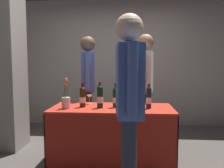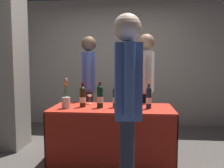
% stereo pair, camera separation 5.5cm
% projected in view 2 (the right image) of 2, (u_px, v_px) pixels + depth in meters
% --- Properties ---
extents(ground_plane, '(12.00, 12.00, 0.00)m').
position_uv_depth(ground_plane, '(112.00, 163.00, 3.07)').
color(ground_plane, '#514C47').
extents(back_partition, '(7.53, 0.12, 2.61)m').
position_uv_depth(back_partition, '(121.00, 63.00, 4.93)').
color(back_partition, '#9E998E').
rests_on(back_partition, ground_plane).
extents(concrete_pillar, '(0.51, 0.51, 2.95)m').
position_uv_depth(concrete_pillar, '(5.00, 52.00, 3.55)').
color(concrete_pillar, gray).
rests_on(concrete_pillar, ground_plane).
extents(tasting_table, '(1.55, 0.70, 0.75)m').
position_uv_depth(tasting_table, '(112.00, 125.00, 3.03)').
color(tasting_table, red).
rests_on(tasting_table, ground_plane).
extents(featured_wine_bottle, '(0.08, 0.08, 0.32)m').
position_uv_depth(featured_wine_bottle, '(126.00, 97.00, 2.95)').
color(featured_wine_bottle, black).
rests_on(featured_wine_bottle, tasting_table).
extents(display_bottle_0, '(0.08, 0.08, 0.32)m').
position_uv_depth(display_bottle_0, '(83.00, 97.00, 3.01)').
color(display_bottle_0, '#38230F').
rests_on(display_bottle_0, tasting_table).
extents(display_bottle_1, '(0.07, 0.07, 0.29)m').
position_uv_depth(display_bottle_1, '(137.00, 96.00, 3.15)').
color(display_bottle_1, '#192333').
rests_on(display_bottle_1, tasting_table).
extents(display_bottle_2, '(0.07, 0.07, 0.33)m').
position_uv_depth(display_bottle_2, '(149.00, 97.00, 2.90)').
color(display_bottle_2, '#192333').
rests_on(display_bottle_2, tasting_table).
extents(display_bottle_3, '(0.08, 0.08, 0.33)m').
position_uv_depth(display_bottle_3, '(100.00, 96.00, 2.95)').
color(display_bottle_3, black).
rests_on(display_bottle_3, tasting_table).
extents(display_bottle_4, '(0.08, 0.08, 0.31)m').
position_uv_depth(display_bottle_4, '(116.00, 97.00, 2.99)').
color(display_bottle_4, black).
rests_on(display_bottle_4, tasting_table).
extents(wine_glass_near_vendor, '(0.07, 0.07, 0.13)m').
position_uv_depth(wine_glass_near_vendor, '(90.00, 97.00, 3.24)').
color(wine_glass_near_vendor, silver).
rests_on(wine_glass_near_vendor, tasting_table).
extents(wine_glass_mid, '(0.07, 0.07, 0.13)m').
position_uv_depth(wine_glass_mid, '(134.00, 102.00, 2.85)').
color(wine_glass_mid, silver).
rests_on(wine_glass_mid, tasting_table).
extents(flower_vase, '(0.11, 0.11, 0.39)m').
position_uv_depth(flower_vase, '(66.00, 100.00, 2.92)').
color(flower_vase, silver).
rests_on(flower_vase, tasting_table).
extents(brochure_stand, '(0.16, 0.07, 0.13)m').
position_uv_depth(brochure_stand, '(128.00, 100.00, 3.19)').
color(brochure_stand, silver).
rests_on(brochure_stand, tasting_table).
extents(vendor_presenter, '(0.29, 0.63, 1.74)m').
position_uv_depth(vendor_presenter, '(146.00, 80.00, 3.53)').
color(vendor_presenter, black).
rests_on(vendor_presenter, ground_plane).
extents(vendor_assistant, '(0.28, 0.61, 1.74)m').
position_uv_depth(vendor_assistant, '(89.00, 79.00, 3.78)').
color(vendor_assistant, '#4C4233').
rests_on(vendor_assistant, ground_plane).
extents(taster_foreground_right, '(0.25, 0.60, 1.73)m').
position_uv_depth(taster_foreground_right, '(127.00, 94.00, 2.01)').
color(taster_foreground_right, '#2D3347').
rests_on(taster_foreground_right, ground_plane).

